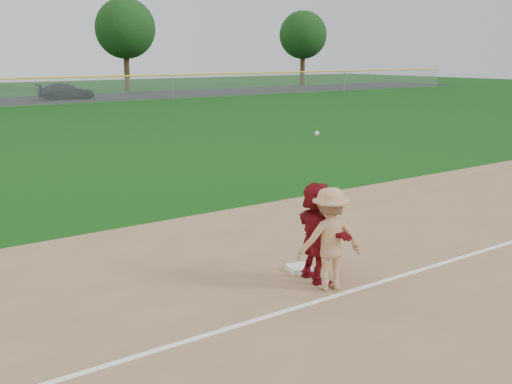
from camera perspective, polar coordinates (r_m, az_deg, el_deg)
ground at (r=11.06m, az=4.70°, el=-7.93°), size 160.00×160.00×0.00m
foul_line at (r=10.50m, az=7.62°, el=-8.97°), size 60.00×0.10×0.01m
first_base at (r=11.49m, az=3.89°, el=-6.78°), size 0.50×0.50×0.09m
base_runner at (r=10.81m, az=5.41°, el=-3.54°), size 0.88×1.66×1.71m
car_right at (r=56.35m, az=-16.54°, el=8.60°), size 4.88×2.58×1.35m
first_base_play at (r=10.46m, az=6.59°, el=-4.16°), size 1.24×0.97×2.56m
tree_3 at (r=67.14m, az=-11.56°, el=14.05°), size 6.00×6.00×9.19m
tree_4 at (r=77.91m, az=4.20°, el=13.74°), size 5.60×5.60×8.67m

